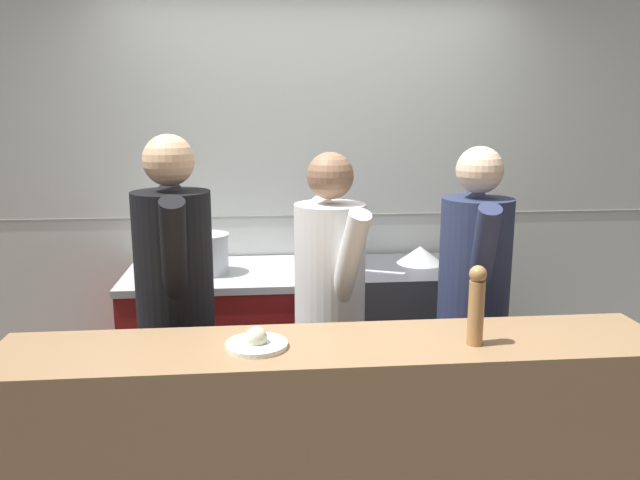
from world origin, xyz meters
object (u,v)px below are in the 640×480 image
(oven_range, at_px, (222,345))
(pepper_mill, at_px, (476,304))
(chef_line, at_px, (473,300))
(chefs_knife, at_px, (369,270))
(chef_sous, at_px, (330,306))
(plated_dish_main, at_px, (257,342))
(stock_pot, at_px, (206,253))
(chef_head_cook, at_px, (176,303))
(mixing_bowl_steel, at_px, (420,255))

(oven_range, xyz_separation_m, pepper_mill, (1.01, -1.39, 0.67))
(pepper_mill, bearing_deg, chef_line, 71.15)
(chefs_knife, bearing_deg, chef_sous, -116.24)
(oven_range, distance_m, plated_dish_main, 1.46)
(pepper_mill, relative_size, chef_line, 0.18)
(stock_pot, height_order, pepper_mill, pepper_mill)
(oven_range, bearing_deg, chef_sous, -51.23)
(chef_head_cook, relative_size, chef_sous, 1.05)
(stock_pot, distance_m, plated_dish_main, 1.33)
(stock_pot, bearing_deg, chef_line, -26.96)
(chefs_knife, height_order, chef_sous, chef_sous)
(chefs_knife, relative_size, chef_line, 0.20)
(chefs_knife, distance_m, plated_dish_main, 1.41)
(mixing_bowl_steel, bearing_deg, oven_range, -176.55)
(plated_dish_main, relative_size, chef_sous, 0.14)
(mixing_bowl_steel, xyz_separation_m, pepper_mill, (-0.18, -1.47, 0.17))
(mixing_bowl_steel, relative_size, chef_head_cook, 0.16)
(chef_head_cook, bearing_deg, oven_range, 69.30)
(chefs_knife, bearing_deg, chef_head_cook, -147.66)
(plated_dish_main, xyz_separation_m, chef_head_cook, (-0.37, 0.62, -0.04))
(chefs_knife, bearing_deg, mixing_bowl_steel, 26.17)
(chef_sous, xyz_separation_m, chef_line, (0.69, -0.02, 0.01))
(plated_dish_main, height_order, pepper_mill, pepper_mill)
(stock_pot, bearing_deg, chef_head_cook, -97.02)
(stock_pot, relative_size, chef_sous, 0.16)
(chef_line, bearing_deg, plated_dish_main, -137.65)
(oven_range, relative_size, chef_line, 0.65)
(stock_pot, distance_m, mixing_bowl_steel, 1.26)
(stock_pot, bearing_deg, plated_dish_main, -77.73)
(chef_line, bearing_deg, mixing_bowl_steel, 104.76)
(chefs_knife, distance_m, pepper_mill, 1.33)
(oven_range, distance_m, chef_head_cook, 0.89)
(chefs_knife, height_order, pepper_mill, pepper_mill)
(plated_dish_main, bearing_deg, chefs_knife, 63.20)
(oven_range, height_order, chef_sous, chef_sous)
(mixing_bowl_steel, relative_size, plated_dish_main, 1.24)
(chef_line, bearing_deg, pepper_mill, -98.34)
(oven_range, bearing_deg, plated_dish_main, -80.90)
(oven_range, bearing_deg, chefs_knife, -6.29)
(oven_range, xyz_separation_m, chef_line, (1.24, -0.71, 0.46))
(mixing_bowl_steel, xyz_separation_m, chef_sous, (-0.63, -0.76, -0.05))
(chefs_knife, bearing_deg, pepper_mill, -83.00)
(oven_range, relative_size, pepper_mill, 3.57)
(oven_range, height_order, chef_line, chef_line)
(chef_head_cook, bearing_deg, mixing_bowl_steel, 21.98)
(chef_line, bearing_deg, oven_range, 160.80)
(chefs_knife, distance_m, chef_sous, 0.67)
(pepper_mill, height_order, chef_sous, chef_sous)
(oven_range, xyz_separation_m, mixing_bowl_steel, (1.18, 0.07, 0.50))
(mixing_bowl_steel, relative_size, chefs_knife, 0.85)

